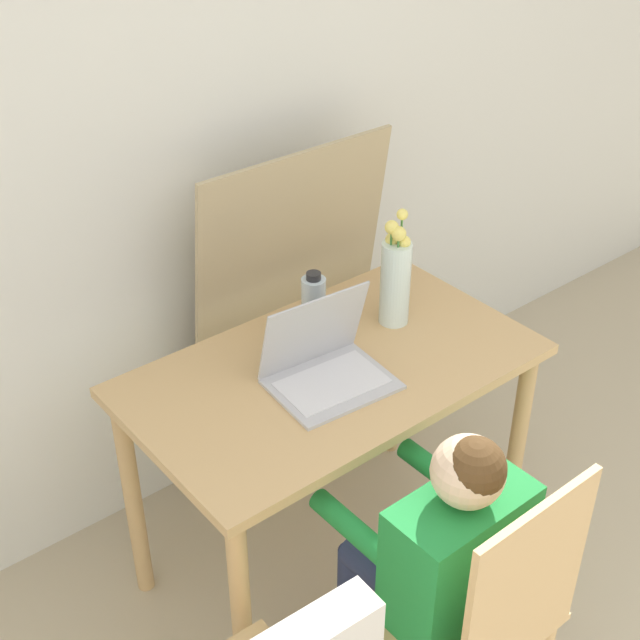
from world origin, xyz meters
The scene contains 8 objects.
wall_back centered at (0.00, 2.23, 1.25)m, with size 6.40×0.05×2.50m.
dining_table centered at (-0.11, 1.59, 0.64)m, with size 1.11×0.64×0.75m.
chair_occupied centered at (-0.21, 0.94, 0.45)m, with size 0.40×0.40×0.89m.
person_seated centered at (-0.22, 1.06, 0.59)m, with size 0.35×0.42×0.94m.
laptop centered at (-0.16, 1.56, 0.81)m, with size 0.33×0.27×0.24m.
flower_vase centered at (0.17, 1.65, 0.90)m, with size 0.09×0.09×0.35m.
water_bottle centered at (-0.05, 1.75, 0.84)m, with size 0.07×0.07×0.20m.
cardboard_panel centered at (0.10, 2.08, 0.59)m, with size 0.70×0.18×1.18m.
Camera 1 is at (-1.36, 0.10, 2.17)m, focal length 50.00 mm.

